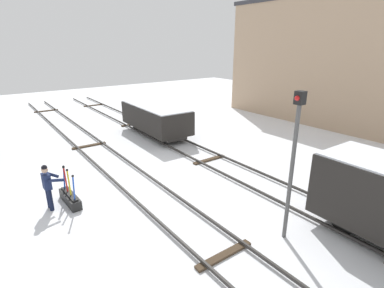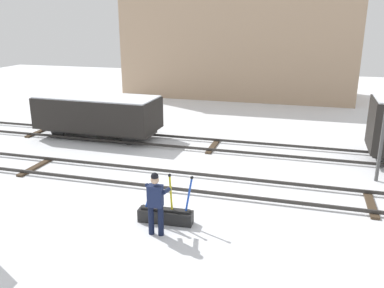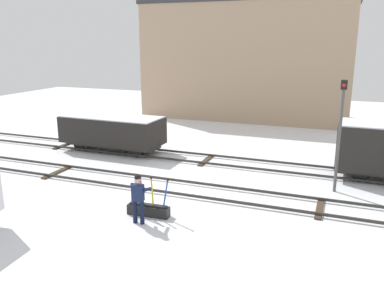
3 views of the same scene
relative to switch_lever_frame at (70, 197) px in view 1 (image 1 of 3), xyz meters
The scene contains 8 objects.
ground_plane 2.71m from the switch_lever_frame, 95.53° to the left, with size 60.00×60.00×0.00m, color white.
track_main_line 2.70m from the switch_lever_frame, 95.53° to the left, with size 44.00×1.94×0.18m.
track_siding_near 6.97m from the switch_lever_frame, 92.14° to the left, with size 44.00×1.94×0.18m.
switch_lever_frame is the anchor object (origin of this frame).
rail_worker 0.97m from the switch_lever_frame, 91.91° to the right, with size 0.55×0.68×1.72m.
signal_post 8.10m from the switch_lever_frame, 38.43° to the left, with size 0.24×0.32×4.53m.
apartment_building 20.53m from the switch_lever_frame, 93.98° to the left, with size 16.17×5.96×9.04m.
freight_car_far_end 9.09m from the switch_lever_frame, 129.60° to the left, with size 5.70×2.38×1.98m.
Camera 1 is at (10.90, -4.82, 5.71)m, focal length 27.70 mm.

